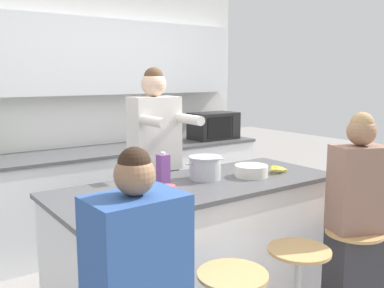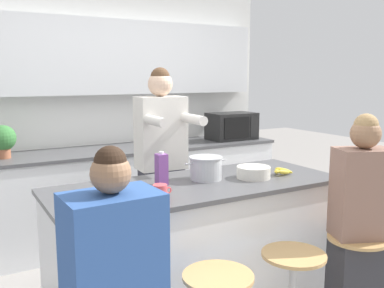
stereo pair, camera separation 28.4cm
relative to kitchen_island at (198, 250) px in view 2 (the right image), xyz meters
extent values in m
cube|color=silver|center=(0.00, 1.98, 0.88)|extent=(3.77, 0.06, 2.70)
cube|color=silver|center=(0.00, 1.87, 1.35)|extent=(3.47, 0.16, 0.75)
cube|color=silver|center=(0.00, 1.62, -0.03)|extent=(3.47, 0.64, 0.90)
cube|color=#4C4C4F|center=(0.00, 1.62, 0.44)|extent=(3.50, 0.67, 0.03)
cube|color=silver|center=(0.00, 0.00, 0.01)|extent=(1.92, 0.74, 0.85)
cube|color=#4C4C4F|center=(0.00, 0.00, 0.45)|extent=(1.96, 0.78, 0.03)
cylinder|color=tan|center=(-0.26, -0.65, 0.15)|extent=(0.37, 0.37, 0.02)
cylinder|color=tan|center=(0.26, -0.64, 0.15)|extent=(0.37, 0.37, 0.02)
cylinder|color=#B7BABC|center=(0.78, -0.65, -0.16)|extent=(0.04, 0.04, 0.60)
cylinder|color=tan|center=(0.78, -0.65, 0.15)|extent=(0.37, 0.37, 0.02)
cube|color=#383842|center=(0.03, 0.62, -0.02)|extent=(0.32, 0.23, 0.92)
cube|color=silver|center=(0.03, 0.62, 0.72)|extent=(0.38, 0.24, 0.56)
cylinder|color=silver|center=(-0.13, 0.36, 0.85)|extent=(0.08, 0.31, 0.07)
cylinder|color=silver|center=(0.17, 0.35, 0.85)|extent=(0.08, 0.31, 0.07)
sphere|color=#DBB293|center=(0.03, 0.62, 1.10)|extent=(0.20, 0.20, 0.19)
sphere|color=#513823|center=(0.03, 0.62, 1.15)|extent=(0.16, 0.16, 0.15)
cube|color=#2D5193|center=(-0.81, -0.65, 0.41)|extent=(0.43, 0.30, 0.50)
sphere|color=#936B4C|center=(-0.81, -0.65, 0.75)|extent=(0.18, 0.18, 0.18)
sphere|color=black|center=(-0.81, -0.65, 0.80)|extent=(0.15, 0.15, 0.14)
cube|color=#333338|center=(0.80, -0.65, -0.16)|extent=(0.38, 0.36, 0.63)
cube|color=#896656|center=(0.80, -0.65, 0.44)|extent=(0.40, 0.34, 0.56)
sphere|color=#936B4C|center=(0.80, -0.65, 0.81)|extent=(0.24, 0.24, 0.18)
sphere|color=#A37F51|center=(0.80, -0.65, 0.86)|extent=(0.19, 0.19, 0.15)
cylinder|color=#B7BABC|center=(0.10, 0.06, 0.54)|extent=(0.22, 0.22, 0.15)
cylinder|color=#B7BABC|center=(0.10, 0.06, 0.62)|extent=(0.23, 0.23, 0.01)
cylinder|color=#B7BABC|center=(-0.03, 0.06, 0.59)|extent=(0.05, 0.01, 0.01)
cylinder|color=#B7BABC|center=(0.23, 0.06, 0.59)|extent=(0.05, 0.01, 0.01)
cylinder|color=silver|center=(0.41, -0.07, 0.50)|extent=(0.23, 0.23, 0.08)
cylinder|color=#DB4C51|center=(-0.38, -0.23, 0.51)|extent=(0.08, 0.08, 0.09)
torus|color=#DB4C51|center=(-0.33, -0.23, 0.51)|extent=(0.04, 0.01, 0.04)
ellipsoid|color=yellow|center=(0.64, -0.12, 0.49)|extent=(0.13, 0.05, 0.06)
ellipsoid|color=yellow|center=(0.60, -0.08, 0.49)|extent=(0.10, 0.12, 0.06)
ellipsoid|color=yellow|center=(0.67, -0.08, 0.49)|extent=(0.11, 0.12, 0.06)
cube|color=#7A428E|center=(-0.23, 0.08, 0.56)|extent=(0.07, 0.07, 0.20)
cylinder|color=white|center=(-0.23, 0.08, 0.67)|extent=(0.03, 0.03, 0.02)
cube|color=black|center=(1.37, 1.57, 0.60)|extent=(0.53, 0.33, 0.30)
cube|color=black|center=(1.32, 1.40, 0.60)|extent=(0.33, 0.01, 0.23)
cube|color=black|center=(1.56, 1.41, 0.60)|extent=(0.09, 0.01, 0.24)
cylinder|color=#A86042|center=(-1.00, 1.62, 0.50)|extent=(0.11, 0.11, 0.08)
sphere|color=#387538|center=(-1.00, 1.62, 0.63)|extent=(0.22, 0.22, 0.22)
camera|label=1|loc=(-1.63, -2.21, 1.16)|focal=40.00mm
camera|label=2|loc=(-1.39, -2.36, 1.16)|focal=40.00mm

